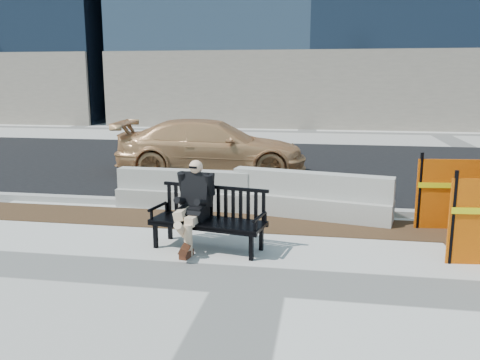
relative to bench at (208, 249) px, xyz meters
The scene contains 9 objects.
ground 1.38m from the bench, 52.19° to the right, with size 120.00×120.00×0.00m, color beige.
mulch_strip 1.73m from the bench, 60.65° to the left, with size 40.00×1.20×0.02m, color #47301C.
asphalt_street 7.75m from the bench, 83.72° to the left, with size 60.00×10.40×0.01m, color black.
curb 2.60m from the bench, 70.97° to the left, with size 60.00×0.25×0.12m, color #9E9B93.
bench is the anchor object (origin of this frame).
seated_man 0.26m from the bench, 158.46° to the left, with size 0.58×0.97×1.36m, color black, non-canonical shape.
sedan 6.23m from the bench, 102.25° to the left, with size 2.10×5.16×1.50m, color tan.
jersey_barrier_left 2.65m from the bench, 114.28° to the left, with size 2.75×0.55×0.79m, color #A4A299, non-canonical shape.
jersey_barrier_right 2.61m from the bench, 54.73° to the left, with size 3.04×0.61×0.87m, color #A8A69D, non-canonical shape.
Camera 1 is at (0.88, -6.13, 2.61)m, focal length 37.45 mm.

